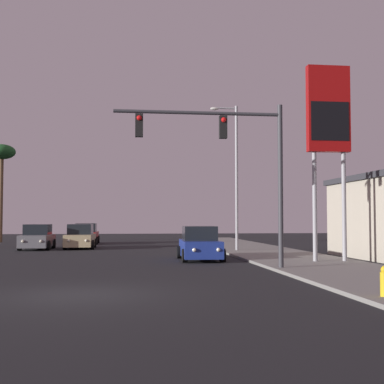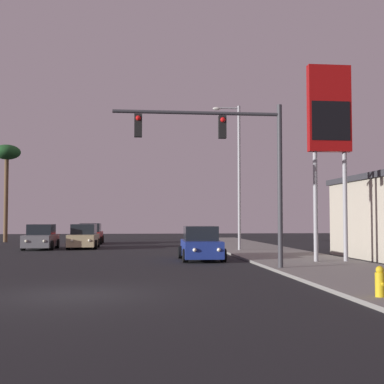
{
  "view_description": "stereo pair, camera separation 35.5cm",
  "coord_description": "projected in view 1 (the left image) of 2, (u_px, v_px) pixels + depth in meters",
  "views": [
    {
      "loc": [
        1.26,
        -14.75,
        2.04
      ],
      "look_at": [
        4.1,
        8.23,
        3.21
      ],
      "focal_mm": 50.0,
      "sensor_mm": 36.0,
      "label": 1
    },
    {
      "loc": [
        1.61,
        -14.79,
        2.04
      ],
      "look_at": [
        4.1,
        8.23,
        3.21
      ],
      "focal_mm": 50.0,
      "sensor_mm": 36.0,
      "label": 2
    }
  ],
  "objects": [
    {
      "name": "car_blue",
      "position": [
        200.0,
        245.0,
        26.49
      ],
      "size": [
        2.04,
        4.34,
        1.68
      ],
      "rotation": [
        0.0,
        0.0,
        3.11
      ],
      "color": "navy",
      "rests_on": "ground"
    },
    {
      "name": "car_tan",
      "position": [
        80.0,
        237.0,
        36.89
      ],
      "size": [
        2.04,
        4.33,
        1.68
      ],
      "rotation": [
        0.0,
        0.0,
        3.12
      ],
      "color": "tan",
      "rests_on": "ground"
    },
    {
      "name": "ground_plane",
      "position": [
        78.0,
        295.0,
        14.36
      ],
      "size": [
        120.0,
        120.0,
        0.0
      ],
      "primitive_type": "plane",
      "color": "black"
    },
    {
      "name": "traffic_light_mast",
      "position": [
        234.0,
        152.0,
        21.15
      ],
      "size": [
        6.73,
        0.36,
        6.5
      ],
      "color": "#38383D",
      "rests_on": "sidewalk_right"
    },
    {
      "name": "sidewalk_right",
      "position": [
        300.0,
        260.0,
        25.44
      ],
      "size": [
        5.0,
        60.0,
        0.12
      ],
      "color": "gray",
      "rests_on": "ground"
    },
    {
      "name": "street_lamp",
      "position": [
        235.0,
        170.0,
        33.28
      ],
      "size": [
        1.74,
        0.24,
        9.0
      ],
      "color": "#99999E",
      "rests_on": "sidewalk_right"
    },
    {
      "name": "car_grey",
      "position": [
        37.0,
        238.0,
        35.86
      ],
      "size": [
        2.04,
        4.33,
        1.68
      ],
      "rotation": [
        0.0,
        0.0,
        3.12
      ],
      "color": "slate",
      "rests_on": "ground"
    },
    {
      "name": "palm_tree_far",
      "position": [
        2.0,
        157.0,
        47.25
      ],
      "size": [
        2.4,
        2.4,
        8.65
      ],
      "color": "brown",
      "rests_on": "ground"
    },
    {
      "name": "gas_station_sign",
      "position": [
        328.0,
        120.0,
        24.64
      ],
      "size": [
        2.0,
        0.42,
        9.0
      ],
      "color": "#99999E",
      "rests_on": "sidewalk_right"
    },
    {
      "name": "car_red",
      "position": [
        86.0,
        235.0,
        43.83
      ],
      "size": [
        2.04,
        4.32,
        1.68
      ],
      "rotation": [
        0.0,
        0.0,
        3.13
      ],
      "color": "maroon",
      "rests_on": "ground"
    }
  ]
}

